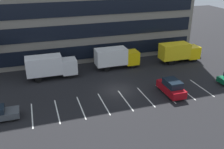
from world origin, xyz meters
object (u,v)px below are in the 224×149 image
at_px(box_truck_white, 51,66).
at_px(box_truck_yellow_all, 179,51).
at_px(suv_maroon, 171,87).
at_px(box_truck_yellow, 116,57).

height_order(box_truck_white, box_truck_yellow_all, box_truck_white).
bearing_deg(box_truck_white, suv_maroon, -35.10).
distance_m(box_truck_yellow, suv_maroon, 11.53).
distance_m(box_truck_yellow_all, suv_maroon, 12.52).
xyz_separation_m(box_truck_yellow_all, suv_maroon, (-7.24, -10.18, -0.88)).
distance_m(box_truck_white, box_truck_yellow_all, 21.50).
bearing_deg(box_truck_white, box_truck_yellow, 4.44).
bearing_deg(box_truck_yellow_all, box_truck_white, -179.58).
bearing_deg(box_truck_yellow, suv_maroon, -70.48).
xyz_separation_m(box_truck_yellow, suv_maroon, (3.84, -10.84, -0.89)).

